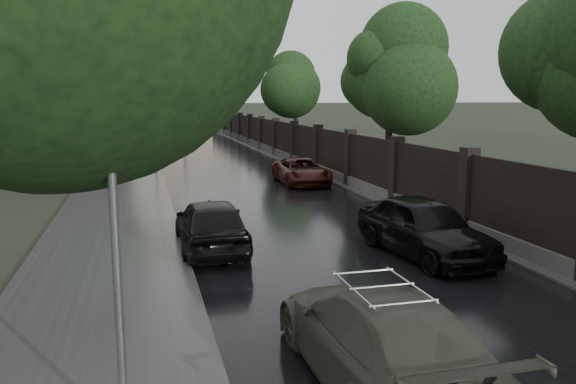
{
  "coord_description": "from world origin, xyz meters",
  "views": [
    {
      "loc": [
        -5.09,
        -4.99,
        4.21
      ],
      "look_at": [
        -1.0,
        10.44,
        1.5
      ],
      "focal_mm": 35.0,
      "sensor_mm": 36.0,
      "label": 1
    }
  ],
  "objects_px": {
    "tree_right_b": "(390,82)",
    "lamp_post": "(115,234)",
    "tree_left_far": "(85,79)",
    "car_right_near": "(424,227)",
    "volga_sedan": "(380,338)",
    "car_right_far": "(301,171)",
    "hatchback_left": "(211,224)",
    "traffic_light": "(155,132)",
    "tree_right_c": "(296,88)"
  },
  "relations": [
    {
      "from": "tree_right_b",
      "to": "lamp_post",
      "type": "bearing_deg",
      "value": -122.18
    },
    {
      "from": "tree_left_far",
      "to": "car_right_near",
      "type": "bearing_deg",
      "value": -65.17
    },
    {
      "from": "volga_sedan",
      "to": "car_right_far",
      "type": "relative_size",
      "value": 1.1
    },
    {
      "from": "tree_right_b",
      "to": "hatchback_left",
      "type": "height_order",
      "value": "tree_right_b"
    },
    {
      "from": "traffic_light",
      "to": "car_right_far",
      "type": "distance_m",
      "value": 8.04
    },
    {
      "from": "traffic_light",
      "to": "volga_sedan",
      "type": "distance_m",
      "value": 23.06
    },
    {
      "from": "lamp_post",
      "to": "traffic_light",
      "type": "height_order",
      "value": "lamp_post"
    },
    {
      "from": "traffic_light",
      "to": "volga_sedan",
      "type": "bearing_deg",
      "value": -83.76
    },
    {
      "from": "volga_sedan",
      "to": "car_right_near",
      "type": "distance_m",
      "value": 7.15
    },
    {
      "from": "tree_left_far",
      "to": "lamp_post",
      "type": "bearing_deg",
      "value": -84.79
    },
    {
      "from": "car_right_near",
      "to": "traffic_light",
      "type": "bearing_deg",
      "value": 104.72
    },
    {
      "from": "tree_right_b",
      "to": "hatchback_left",
      "type": "xyz_separation_m",
      "value": [
        -10.78,
        -11.88,
        -4.2
      ]
    },
    {
      "from": "tree_right_c",
      "to": "lamp_post",
      "type": "relative_size",
      "value": 1.37
    },
    {
      "from": "tree_left_far",
      "to": "tree_right_c",
      "type": "xyz_separation_m",
      "value": [
        15.5,
        10.0,
        -0.29
      ]
    },
    {
      "from": "tree_right_b",
      "to": "car_right_near",
      "type": "bearing_deg",
      "value": -111.16
    },
    {
      "from": "tree_left_far",
      "to": "volga_sedan",
      "type": "relative_size",
      "value": 1.46
    },
    {
      "from": "tree_right_c",
      "to": "hatchback_left",
      "type": "bearing_deg",
      "value": -109.84
    },
    {
      "from": "lamp_post",
      "to": "volga_sedan",
      "type": "bearing_deg",
      "value": 10.02
    },
    {
      "from": "tree_right_b",
      "to": "car_right_far",
      "type": "relative_size",
      "value": 1.52
    },
    {
      "from": "tree_right_b",
      "to": "tree_right_c",
      "type": "bearing_deg",
      "value": 90.0
    },
    {
      "from": "lamp_post",
      "to": "volga_sedan",
      "type": "distance_m",
      "value": 4.14
    },
    {
      "from": "hatchback_left",
      "to": "car_right_far",
      "type": "bearing_deg",
      "value": -117.55
    },
    {
      "from": "volga_sedan",
      "to": "car_right_far",
      "type": "bearing_deg",
      "value": -103.13
    },
    {
      "from": "tree_right_c",
      "to": "tree_left_far",
      "type": "bearing_deg",
      "value": -147.17
    },
    {
      "from": "tree_left_far",
      "to": "car_right_far",
      "type": "xyz_separation_m",
      "value": [
        10.49,
        -8.92,
        -4.6
      ]
    },
    {
      "from": "tree_left_far",
      "to": "tree_right_c",
      "type": "bearing_deg",
      "value": 32.83
    },
    {
      "from": "lamp_post",
      "to": "car_right_near",
      "type": "bearing_deg",
      "value": 41.32
    },
    {
      "from": "car_right_near",
      "to": "car_right_far",
      "type": "bearing_deg",
      "value": 82.26
    },
    {
      "from": "volga_sedan",
      "to": "traffic_light",
      "type": "bearing_deg",
      "value": -84.11
    },
    {
      "from": "tree_right_c",
      "to": "hatchback_left",
      "type": "xyz_separation_m",
      "value": [
        -10.78,
        -29.88,
        -4.2
      ]
    },
    {
      "from": "traffic_light",
      "to": "car_right_far",
      "type": "xyz_separation_m",
      "value": [
        6.79,
        -3.92,
        -1.76
      ]
    },
    {
      "from": "traffic_light",
      "to": "tree_right_c",
      "type": "bearing_deg",
      "value": 51.82
    },
    {
      "from": "tree_left_far",
      "to": "hatchback_left",
      "type": "height_order",
      "value": "tree_left_far"
    },
    {
      "from": "tree_right_c",
      "to": "car_right_far",
      "type": "height_order",
      "value": "tree_right_c"
    },
    {
      "from": "car_right_near",
      "to": "car_right_far",
      "type": "xyz_separation_m",
      "value": [
        0.37,
        12.96,
        -0.17
      ]
    },
    {
      "from": "tree_left_far",
      "to": "tree_right_b",
      "type": "height_order",
      "value": "tree_left_far"
    },
    {
      "from": "tree_right_c",
      "to": "car_right_near",
      "type": "xyz_separation_m",
      "value": [
        -5.37,
        -31.88,
        -4.14
      ]
    },
    {
      "from": "volga_sedan",
      "to": "tree_right_c",
      "type": "bearing_deg",
      "value": -104.16
    },
    {
      "from": "tree_left_far",
      "to": "traffic_light",
      "type": "bearing_deg",
      "value": -53.53
    },
    {
      "from": "tree_right_b",
      "to": "tree_left_far",
      "type": "bearing_deg",
      "value": 152.7
    },
    {
      "from": "hatchback_left",
      "to": "tree_right_b",
      "type": "bearing_deg",
      "value": -131.98
    },
    {
      "from": "traffic_light",
      "to": "volga_sedan",
      "type": "relative_size",
      "value": 0.79
    },
    {
      "from": "tree_right_c",
      "to": "tree_right_b",
      "type": "bearing_deg",
      "value": -90.0
    },
    {
      "from": "lamp_post",
      "to": "tree_left_far",
      "type": "bearing_deg",
      "value": 95.21
    },
    {
      "from": "lamp_post",
      "to": "traffic_light",
      "type": "xyz_separation_m",
      "value": [
        1.1,
        23.49,
        -0.27
      ]
    },
    {
      "from": "tree_left_far",
      "to": "traffic_light",
      "type": "height_order",
      "value": "tree_left_far"
    },
    {
      "from": "tree_right_c",
      "to": "volga_sedan",
      "type": "bearing_deg",
      "value": -103.8
    },
    {
      "from": "tree_right_c",
      "to": "car_right_near",
      "type": "distance_m",
      "value": 32.6
    },
    {
      "from": "lamp_post",
      "to": "car_right_near",
      "type": "xyz_separation_m",
      "value": [
        7.53,
        6.62,
        -1.87
      ]
    },
    {
      "from": "tree_left_far",
      "to": "volga_sedan",
      "type": "bearing_deg",
      "value": -77.46
    }
  ]
}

